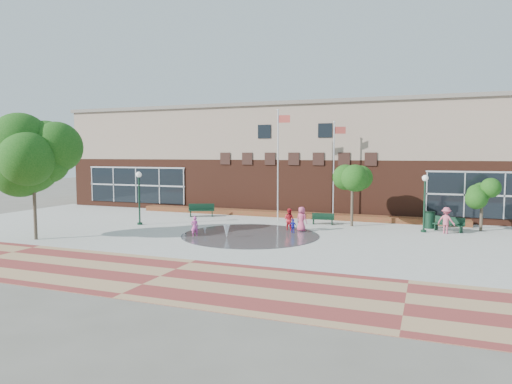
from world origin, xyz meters
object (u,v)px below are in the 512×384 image
(flagpole_left, at_px, (279,159))
(flagpole_right, at_px, (334,165))
(child_splash, at_px, (195,227))
(trash_can, at_px, (430,220))
(tree_big_left, at_px, (33,153))
(bench_left, at_px, (201,213))

(flagpole_left, xyz_separation_m, flagpole_right, (3.86, 1.48, -0.46))
(child_splash, bearing_deg, trash_can, 168.79)
(tree_big_left, bearing_deg, flagpole_left, 48.36)
(tree_big_left, xyz_separation_m, child_splash, (8.21, 4.10, -4.40))
(trash_can, bearing_deg, child_splash, -147.84)
(child_splash, bearing_deg, flagpole_left, -151.45)
(flagpole_left, xyz_separation_m, bench_left, (-6.38, -0.12, -4.27))
(bench_left, bearing_deg, flagpole_right, -16.06)
(flagpole_left, distance_m, tree_big_left, 16.35)
(flagpole_right, distance_m, trash_can, 7.71)
(flagpole_right, height_order, tree_big_left, flagpole_right)
(flagpole_left, bearing_deg, tree_big_left, -137.80)
(bench_left, distance_m, tree_big_left, 13.72)
(flagpole_left, height_order, trash_can, flagpole_left)
(bench_left, distance_m, child_splash, 8.83)
(trash_can, distance_m, tree_big_left, 25.18)
(bench_left, relative_size, child_splash, 1.68)
(flagpole_right, distance_m, tree_big_left, 20.13)
(flagpole_right, xyz_separation_m, child_splash, (-6.51, -9.60, -3.51))
(bench_left, distance_m, trash_can, 16.97)
(bench_left, xyz_separation_m, trash_can, (16.97, 0.33, 0.25))
(flagpole_left, bearing_deg, flagpole_right, 14.86)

